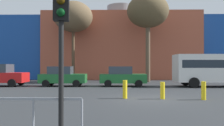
% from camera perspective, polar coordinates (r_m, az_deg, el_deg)
% --- Properties ---
extents(ground_plane, '(200.00, 200.00, 0.00)m').
position_cam_1_polar(ground_plane, '(13.07, 8.75, -8.46)').
color(ground_plane, '#2D3033').
extents(building_backdrop, '(37.27, 12.63, 10.66)m').
position_cam_1_polar(building_backdrop, '(35.92, 2.05, 3.40)').
color(building_backdrop, '#B2563D').
rests_on(building_backdrop, ground_plane).
extents(parked_car_0, '(4.41, 2.16, 1.91)m').
position_cam_1_polar(parked_car_0, '(23.05, -25.08, -2.63)').
color(parked_car_0, red).
rests_on(parked_car_0, ground_plane).
extents(parked_car_1, '(3.95, 1.94, 1.71)m').
position_cam_1_polar(parked_car_1, '(21.24, -11.65, -3.11)').
color(parked_car_1, '#1E662D').
rests_on(parked_car_1, ground_plane).
extents(parked_car_2, '(3.95, 1.94, 1.71)m').
position_cam_1_polar(parked_car_2, '(20.75, 2.46, -3.19)').
color(parked_car_2, '#1E662D').
rests_on(parked_car_2, ground_plane).
extents(white_bus, '(6.80, 2.62, 2.72)m').
position_cam_1_polar(white_bus, '(22.11, 23.35, -0.98)').
color(white_bus, white).
rests_on(white_bus, ground_plane).
extents(traffic_light_near_left, '(0.38, 0.38, 3.73)m').
position_cam_1_polar(traffic_light_near_left, '(5.78, -11.98, 8.94)').
color(traffic_light_near_left, black).
rests_on(traffic_light_near_left, ground_plane).
extents(bare_tree_0, '(4.44, 4.44, 9.18)m').
position_cam_1_polar(bare_tree_0, '(28.47, -9.16, 10.70)').
color(bare_tree_0, brown).
rests_on(bare_tree_0, ground_plane).
extents(bare_tree_1, '(4.57, 4.57, 9.59)m').
position_cam_1_polar(bare_tree_1, '(27.20, 8.49, 11.91)').
color(bare_tree_1, brown).
rests_on(bare_tree_1, ground_plane).
extents(bollard_yellow_0, '(0.24, 0.24, 0.96)m').
position_cam_1_polar(bollard_yellow_0, '(13.49, 20.89, -6.14)').
color(bollard_yellow_0, yellow).
rests_on(bollard_yellow_0, ground_plane).
extents(bollard_yellow_1, '(0.24, 0.24, 0.90)m').
position_cam_1_polar(bollard_yellow_1, '(13.19, 11.89, -6.41)').
color(bollard_yellow_1, yellow).
rests_on(bollard_yellow_1, ground_plane).
extents(bollard_yellow_2, '(0.24, 0.24, 0.99)m').
position_cam_1_polar(bollard_yellow_2, '(13.12, 3.09, -6.26)').
color(bollard_yellow_2, yellow).
rests_on(bollard_yellow_2, ground_plane).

